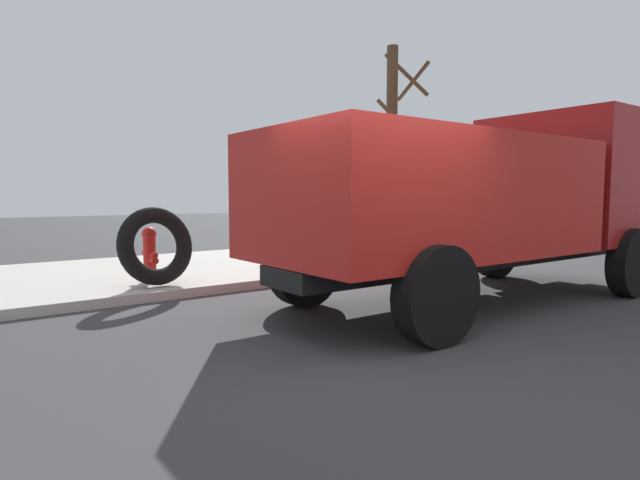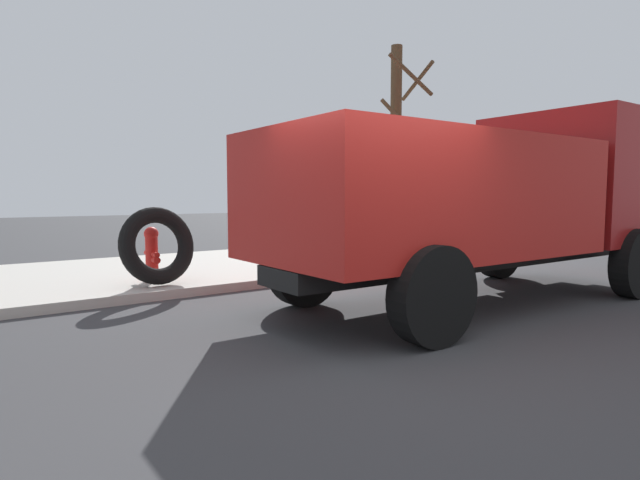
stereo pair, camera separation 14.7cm
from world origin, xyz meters
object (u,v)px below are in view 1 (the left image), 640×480
at_px(fire_hydrant, 150,252).
at_px(dump_truck_red, 485,196).
at_px(loose_tire, 156,246).
at_px(bare_tree, 393,146).

xyz_separation_m(fire_hydrant, dump_truck_red, (3.78, -4.00, 0.96)).
relative_size(fire_hydrant, loose_tire, 0.73).
xyz_separation_m(dump_truck_red, bare_tree, (2.50, 4.43, 1.22)).
distance_m(loose_tire, dump_truck_red, 5.26).
height_order(dump_truck_red, bare_tree, bare_tree).
bearing_deg(dump_truck_red, loose_tire, 138.11).
distance_m(fire_hydrant, loose_tire, 0.56).
bearing_deg(fire_hydrant, loose_tire, -98.98).
distance_m(fire_hydrant, bare_tree, 6.67).
bearing_deg(dump_truck_red, fire_hydrant, 133.40).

